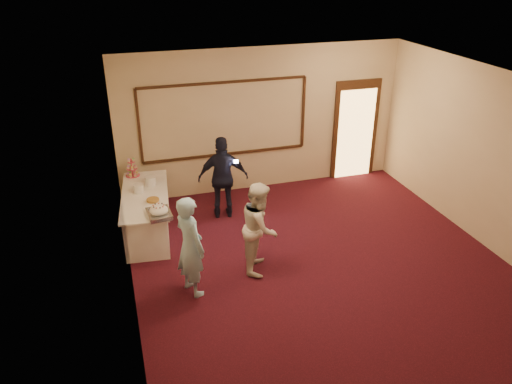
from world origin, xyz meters
TOP-DOWN VIEW (x-y plane):
  - floor at (0.00, 0.00)m, footprint 7.00×7.00m
  - room_walls at (0.00, 0.00)m, footprint 6.04×7.04m
  - wall_molding at (-0.80, 3.47)m, footprint 3.45×0.04m
  - doorway at (2.15, 3.45)m, footprint 1.05×0.07m
  - buffet_table at (-2.60, 2.20)m, footprint 1.02×2.16m
  - pavlova_tray at (-2.45, 1.33)m, footprint 0.39×0.53m
  - cupcake_stand at (-2.73, 3.09)m, footprint 0.27×0.27m
  - plate_stack_a at (-2.69, 2.32)m, footprint 0.19×0.19m
  - plate_stack_b at (-2.45, 2.56)m, footprint 0.21×0.21m
  - tart at (-2.49, 1.87)m, footprint 0.25×0.25m
  - man at (-2.14, 0.22)m, footprint 0.58×0.68m
  - woman at (-0.98, 0.53)m, footprint 0.81×0.89m
  - guest at (-1.11, 2.41)m, footprint 1.00×0.56m
  - camera_flash at (-0.91, 2.21)m, footprint 0.07×0.05m

SIDE VIEW (x-z plane):
  - floor at x=0.00m, z-range 0.00..0.00m
  - buffet_table at x=-2.60m, z-range 0.00..0.77m
  - woman at x=-0.98m, z-range 0.00..1.51m
  - tart at x=-2.49m, z-range 0.77..0.82m
  - man at x=-2.14m, z-range 0.00..1.59m
  - guest at x=-1.11m, z-range 0.00..1.61m
  - plate_stack_a at x=-2.69m, z-range 0.77..0.93m
  - pavlova_tray at x=-2.45m, z-range 0.76..0.95m
  - plate_stack_b at x=-2.45m, z-range 0.77..0.94m
  - cupcake_stand at x=-2.73m, z-range 0.71..1.10m
  - doorway at x=2.15m, z-range -0.02..2.18m
  - camera_flash at x=-0.91m, z-range 1.17..1.22m
  - wall_molding at x=-0.80m, z-range 0.83..2.38m
  - room_walls at x=0.00m, z-range 0.52..3.54m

